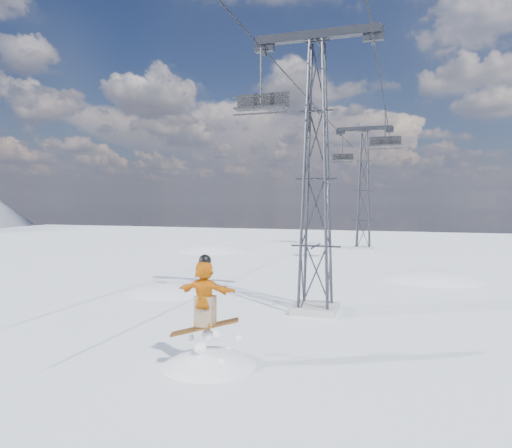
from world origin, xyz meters
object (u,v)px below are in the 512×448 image
Objects in this scene: lift_tower_near at (316,180)px; lift_chair_near at (262,102)px; lift_tower_far at (364,191)px; snowboarder_jump at (210,421)px.

lift_tower_near is 3.88m from lift_chair_near.
lift_tower_far reaches higher than lift_chair_near.
snowboarder_jump is 2.58× the size of lift_chair_near.
snowboarder_jump is at bearing -93.14° from lift_tower_far.
lift_tower_far is at bearing 90.00° from lift_tower_near.
lift_tower_near is 4.14× the size of lift_chair_near.
lift_tower_far is 1.61× the size of snowboarder_jump.
snowboarder_jump is (-1.75, -6.92, -7.08)m from lift_tower_near.
lift_tower_near reaches higher than snowboarder_jump.
lift_tower_near is 1.00× the size of lift_tower_far.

